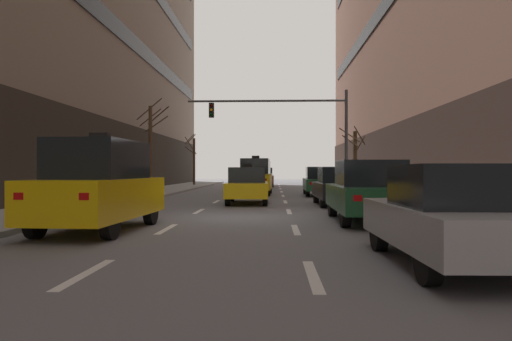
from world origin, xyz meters
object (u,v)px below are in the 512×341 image
Objects in this scene: car_driving_2 at (259,175)px; traffic_signal_0 at (295,122)px; car_parked_3 at (320,181)px; taxi_driving_3 at (247,186)px; street_tree_1 at (355,159)px; pedestrian_0 at (350,176)px; taxi_driving_4 at (256,177)px; car_driving_0 at (263,177)px; car_parked_1 at (368,192)px; street_tree_2 at (194,159)px; car_parked_2 at (338,186)px; street_tree_0 at (151,145)px; taxi_driving_1 at (100,186)px; car_parked_0 at (450,216)px.

car_driving_2 is 0.48× the size of traffic_signal_0.
traffic_signal_0 reaches higher than car_parked_3.
taxi_driving_3 is 11.21m from street_tree_1.
car_driving_2 is 7.09m from pedestrian_0.
taxi_driving_3 is at bearing -90.59° from taxi_driving_4.
taxi_driving_3 reaches higher than car_driving_0.
taxi_driving_4 is at bearing -164.30° from street_tree_1.
car_driving_0 is 0.96× the size of car_parked_1.
taxi_driving_3 is at bearing -118.84° from pedestrian_0.
street_tree_1 is 0.86× the size of street_tree_2.
street_tree_2 is at bearing 134.34° from street_tree_1.
car_driving_0 is 21.81m from car_parked_2.
car_parked_2 is 7.35m from car_parked_3.
traffic_signal_0 reaches higher than street_tree_1.
taxi_driving_3 is at bearing -110.68° from traffic_signal_0.
street_tree_2 is (-0.04, 14.99, -0.49)m from street_tree_0.
taxi_driving_1 reaches higher than car_parked_1.
taxi_driving_4 is at bearing 166.43° from car_parked_3.
car_driving_2 is at bearing 82.61° from taxi_driving_1.
car_parked_1 reaches higher than car_parked_3.
taxi_driving_3 reaches higher than car_parked_0.
taxi_driving_3 is 1.00× the size of car_parked_2.
car_parked_1 is (3.77, -21.87, -0.20)m from car_driving_2.
car_parked_3 is 1.09× the size of street_tree_1.
taxi_driving_3 is 22.83m from street_tree_2.
car_driving_2 is at bearing 103.52° from car_parked_2.
car_driving_2 is (3.13, 24.13, -0.03)m from taxi_driving_1.
street_tree_0 reaches higher than car_driving_2.
car_driving_0 is 1.01× the size of car_parked_3.
street_tree_1 is (6.06, -11.51, 1.36)m from car_driving_0.
street_tree_2 reaches higher than car_parked_1.
car_parked_1 is at bearing -83.77° from traffic_signal_0.
car_parked_2 is (0.00, 6.21, -0.07)m from car_parked_1.
street_tree_1 is (6.21, -5.66, 1.12)m from car_driving_2.
taxi_driving_3 is at bearing 118.66° from car_parked_1.
pedestrian_0 is (2.51, 5.00, 0.25)m from car_parked_3.
taxi_driving_4 is 20.92m from car_parked_0.
street_tree_1 is at bearing -62.23° from car_driving_0.
taxi_driving_4 is 3.88m from car_parked_3.
car_parked_0 is 22.50m from street_tree_1.
traffic_signal_0 is at bearing -74.85° from car_driving_2.
car_driving_0 is 0.97× the size of taxi_driving_1.
street_tree_2 reaches higher than car_parked_0.
taxi_driving_1 is 17.25m from car_parked_3.
car_driving_2 is 1.04× the size of taxi_driving_3.
car_parked_2 is 0.74× the size of street_tree_0.
taxi_driving_3 is at bearing -90.30° from car_driving_2.
taxi_driving_3 reaches higher than car_parked_3.
car_driving_0 is at bearing 117.77° from street_tree_1.
street_tree_1 is (12.40, 2.26, -0.78)m from street_tree_0.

